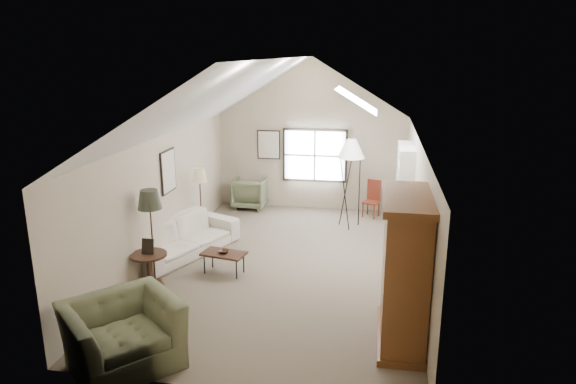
% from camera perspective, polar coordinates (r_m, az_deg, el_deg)
% --- Properties ---
extents(room_shell, '(5.01, 8.01, 4.00)m').
position_cam_1_polar(room_shell, '(9.54, -0.42, 9.89)').
color(room_shell, '#6B5C4D').
rests_on(room_shell, ground).
extents(window, '(1.72, 0.08, 1.42)m').
position_cam_1_polar(window, '(13.66, 2.99, 4.07)').
color(window, black).
rests_on(window, room_shell).
extents(skylight, '(0.80, 1.20, 0.52)m').
position_cam_1_polar(skylight, '(10.29, 7.76, 10.22)').
color(skylight, white).
rests_on(skylight, room_shell).
extents(wall_art, '(1.97, 3.71, 0.88)m').
position_cam_1_polar(wall_art, '(12.08, -7.57, 3.81)').
color(wall_art, black).
rests_on(wall_art, room_shell).
extents(armoire, '(0.60, 1.50, 2.20)m').
position_cam_1_polar(armoire, '(7.58, 12.83, -8.47)').
color(armoire, brown).
rests_on(armoire, ground).
extents(tv_alcove, '(0.32, 1.30, 2.10)m').
position_cam_1_polar(tv_alcove, '(11.35, 12.78, -0.18)').
color(tv_alcove, white).
rests_on(tv_alcove, ground).
extents(media_console, '(0.34, 1.18, 0.60)m').
position_cam_1_polar(media_console, '(11.60, 12.44, -4.22)').
color(media_console, '#382316').
rests_on(media_console, ground).
extents(tv_panel, '(0.05, 0.90, 0.55)m').
position_cam_1_polar(tv_panel, '(11.42, 12.61, -1.29)').
color(tv_panel, black).
rests_on(tv_panel, media_console).
extents(sofa, '(1.93, 2.78, 0.76)m').
position_cam_1_polar(sofa, '(10.95, -11.66, -4.93)').
color(sofa, silver).
rests_on(sofa, ground).
extents(armchair_near, '(1.85, 1.86, 0.91)m').
position_cam_1_polar(armchair_near, '(7.46, -17.93, -14.80)').
color(armchair_near, '#646748').
rests_on(armchair_near, ground).
extents(armchair_far, '(0.89, 0.92, 0.81)m').
position_cam_1_polar(armchair_far, '(13.96, -4.20, -0.12)').
color(armchair_far, '#656F4E').
rests_on(armchair_far, ground).
extents(coffee_table, '(0.89, 0.60, 0.42)m').
position_cam_1_polar(coffee_table, '(9.98, -7.12, -7.82)').
color(coffee_table, '#382317').
rests_on(coffee_table, ground).
extents(bowl, '(0.23, 0.23, 0.05)m').
position_cam_1_polar(bowl, '(9.89, -7.16, -6.58)').
color(bowl, '#3D2519').
rests_on(bowl, coffee_table).
extents(side_table, '(0.85, 0.85, 0.65)m').
position_cam_1_polar(side_table, '(9.61, -15.12, -8.43)').
color(side_table, '#341F15').
rests_on(side_table, ground).
extents(side_chair, '(0.48, 0.48, 0.95)m').
position_cam_1_polar(side_chair, '(13.28, 9.25, -0.76)').
color(side_chair, maroon).
rests_on(side_chair, ground).
extents(tripod_lamp, '(0.75, 0.75, 2.19)m').
position_cam_1_polar(tripod_lamp, '(12.25, 6.92, 0.97)').
color(tripod_lamp, white).
rests_on(tripod_lamp, ground).
extents(dark_lamp, '(0.57, 0.57, 1.80)m').
position_cam_1_polar(dark_lamp, '(9.57, -14.86, -4.80)').
color(dark_lamp, '#26291D').
rests_on(dark_lamp, ground).
extents(tan_lamp, '(0.42, 0.42, 1.62)m').
position_cam_1_polar(tan_lamp, '(11.88, -9.68, -1.02)').
color(tan_lamp, tan).
rests_on(tan_lamp, ground).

